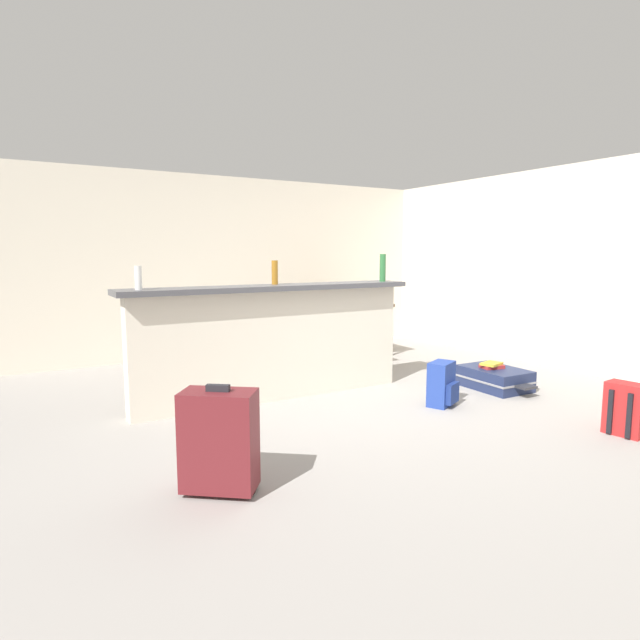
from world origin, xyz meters
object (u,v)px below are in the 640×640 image
object	(u,v)px
bottle_amber	(275,272)
backpack_red	(626,410)
bottle_green	(383,268)
book_stack	(492,365)
dining_chair_far_side	(326,316)
suitcase_upright_maroon	(219,440)
suitcase_flat_navy	(495,378)
backpack_blue	(442,385)
dining_table	(346,310)
dining_chair_near_partition	(360,324)
bottle_white	(138,278)

from	to	relation	value
bottle_amber	backpack_red	bearing A→B (deg)	-52.04
bottle_green	book_stack	world-z (taller)	bottle_green
dining_chair_far_side	suitcase_upright_maroon	xyz separation A→B (m)	(-3.00, -3.69, -0.19)
backpack_red	suitcase_flat_navy	bearing A→B (deg)	80.96
bottle_green	backpack_blue	distance (m)	1.46
dining_table	backpack_blue	size ratio (longest dim) A/B	2.62
dining_chair_near_partition	suitcase_flat_navy	bearing A→B (deg)	-74.75
bottle_white	backpack_blue	world-z (taller)	bottle_white
bottle_white	suitcase_upright_maroon	size ratio (longest dim) A/B	0.30
dining_chair_near_partition	backpack_red	distance (m)	3.35
bottle_green	book_stack	size ratio (longest dim) A/B	1.13
dining_chair_near_partition	dining_chair_far_side	distance (m)	1.04
backpack_blue	dining_chair_far_side	bearing A→B (deg)	79.56
bottle_green	backpack_red	xyz separation A→B (m)	(0.67, -2.31, -1.08)
bottle_amber	dining_chair_far_side	world-z (taller)	bottle_amber
bottle_amber	suitcase_flat_navy	bearing A→B (deg)	-23.26
bottle_amber	backpack_blue	distance (m)	1.94
book_stack	dining_table	bearing A→B (deg)	99.02
dining_table	suitcase_flat_navy	xyz separation A→B (m)	(0.39, -2.30, -0.54)
bottle_green	dining_chair_near_partition	world-z (taller)	bottle_green
bottle_white	bottle_amber	world-z (taller)	bottle_amber
dining_table	dining_chair_far_side	world-z (taller)	dining_chair_far_side
backpack_red	dining_chair_near_partition	bearing A→B (deg)	94.33
book_stack	bottle_amber	bearing A→B (deg)	157.03
bottle_green	dining_chair_far_side	size ratio (longest dim) A/B	0.32
book_stack	dining_chair_near_partition	bearing A→B (deg)	104.64
dining_table	dining_chair_near_partition	world-z (taller)	dining_chair_near_partition
dining_chair_far_side	backpack_blue	world-z (taller)	dining_chair_far_side
backpack_blue	book_stack	world-z (taller)	backpack_blue
bottle_white	dining_table	xyz separation A→B (m)	(3.07, 1.48, -0.59)
bottle_green	suitcase_flat_navy	xyz separation A→B (m)	(0.91, -0.80, -1.17)
suitcase_flat_navy	backpack_red	world-z (taller)	backpack_red
dining_chair_far_side	backpack_red	distance (m)	4.37
bottle_green	dining_chair_near_partition	size ratio (longest dim) A/B	0.32
suitcase_upright_maroon	backpack_blue	bearing A→B (deg)	15.25
bottle_white	dining_table	world-z (taller)	bottle_white
bottle_white	book_stack	world-z (taller)	bottle_white
backpack_blue	suitcase_upright_maroon	bearing A→B (deg)	-164.75
dining_table	book_stack	bearing A→B (deg)	-80.98
bottle_white	backpack_red	bearing A→B (deg)	-36.05
bottle_white	dining_table	distance (m)	3.46
bottle_amber	dining_table	bearing A→B (deg)	38.20
bottle_amber	suitcase_upright_maroon	xyz separation A→B (m)	(-1.23, -1.77, -0.92)
suitcase_upright_maroon	book_stack	distance (m)	3.46
dining_chair_near_partition	suitcase_upright_maroon	world-z (taller)	dining_chair_near_partition
dining_table	backpack_red	size ratio (longest dim) A/B	2.62
dining_table	book_stack	size ratio (longest dim) A/B	4.20
suitcase_flat_navy	backpack_blue	bearing A→B (deg)	-169.21
suitcase_upright_maroon	book_stack	world-z (taller)	suitcase_upright_maroon
bottle_green	bottle_white	bearing A→B (deg)	179.38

